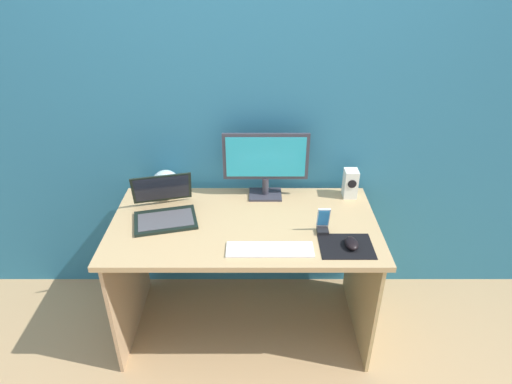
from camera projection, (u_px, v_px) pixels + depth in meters
ground_plane at (246, 324)px, 2.59m from camera, size 8.00×8.00×0.00m
wall_back at (245, 95)px, 2.32m from camera, size 6.00×0.04×2.50m
desk at (245, 246)px, 2.31m from camera, size 1.35×0.71×0.71m
monitor at (266, 162)px, 2.36m from camera, size 0.46×0.14×0.37m
speaker_right at (351, 183)px, 2.42m from camera, size 0.07×0.08×0.16m
laptop at (165, 209)px, 2.26m from camera, size 0.37×0.37×0.21m
fishbowl at (166, 184)px, 2.43m from camera, size 0.16×0.16×0.16m
keyboard_external at (270, 250)px, 2.03m from camera, size 0.40×0.11×0.01m
mousepad at (347, 246)px, 2.06m from camera, size 0.25×0.20×0.00m
mouse at (352, 243)px, 2.04m from camera, size 0.06×0.10×0.04m
phone_in_dock at (324, 224)px, 2.14m from camera, size 0.06×0.06×0.14m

